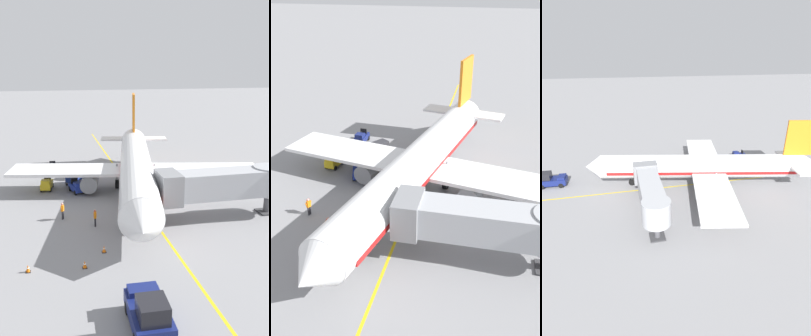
% 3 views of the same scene
% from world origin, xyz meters
% --- Properties ---
extents(ground_plane, '(400.00, 400.00, 0.00)m').
position_xyz_m(ground_plane, '(0.00, 0.00, 0.00)').
color(ground_plane, gray).
extents(gate_lead_in_line, '(0.24, 80.00, 0.01)m').
position_xyz_m(gate_lead_in_line, '(0.00, 0.00, 0.00)').
color(gate_lead_in_line, gold).
rests_on(gate_lead_in_line, ground).
extents(parked_airliner, '(30.43, 37.11, 10.63)m').
position_xyz_m(parked_airliner, '(-0.29, 1.67, 3.19)').
color(parked_airliner, white).
rests_on(parked_airliner, ground).
extents(jet_bridge, '(13.42, 3.50, 4.98)m').
position_xyz_m(jet_bridge, '(-6.88, 10.97, 3.45)').
color(jet_bridge, '#A8AAAF').
rests_on(jet_bridge, ground).
extents(pushback_tractor, '(2.37, 4.48, 2.40)m').
position_xyz_m(pushback_tractor, '(4.60, 25.65, 1.10)').
color(pushback_tractor, navy).
rests_on(pushback_tractor, ground).
extents(baggage_tug_lead, '(1.65, 2.67, 1.62)m').
position_xyz_m(baggage_tug_lead, '(10.12, -1.77, 0.71)').
color(baggage_tug_lead, gold).
rests_on(baggage_tug_lead, ground).
extents(baggage_tug_trailing, '(1.40, 2.56, 1.62)m').
position_xyz_m(baggage_tug_trailing, '(9.26, -9.09, 0.71)').
color(baggage_tug_trailing, navy).
rests_on(baggage_tug_trailing, ground).
extents(baggage_tug_spare, '(1.91, 2.74, 1.62)m').
position_xyz_m(baggage_tug_spare, '(6.59, 0.06, 0.71)').
color(baggage_tug_spare, '#1E339E').
rests_on(baggage_tug_spare, ground).
extents(baggage_cart_front, '(2.30, 2.80, 1.58)m').
position_xyz_m(baggage_cart_front, '(6.73, -3.31, 0.95)').
color(baggage_cart_front, '#4C4C51').
rests_on(baggage_cart_front, ground).
extents(baggage_cart_second_in_train, '(2.30, 2.80, 1.58)m').
position_xyz_m(baggage_cart_second_in_train, '(6.06, -6.19, 0.95)').
color(baggage_cart_second_in_train, '#4C4C51').
rests_on(baggage_cart_second_in_train, ground).
extents(ground_crew_wing_walker, '(0.32, 0.73, 1.69)m').
position_xyz_m(ground_crew_wing_walker, '(5.74, 10.48, 0.95)').
color(ground_crew_wing_walker, '#232328').
rests_on(ground_crew_wing_walker, ground).
extents(ground_crew_loader, '(0.36, 0.71, 1.69)m').
position_xyz_m(ground_crew_loader, '(8.66, 8.00, 0.95)').
color(ground_crew_loader, '#232328').
rests_on(ground_crew_loader, ground).
extents(safety_cone_nose_left, '(0.36, 0.36, 0.59)m').
position_xyz_m(safety_cone_nose_left, '(11.64, 17.62, 0.29)').
color(safety_cone_nose_left, black).
rests_on(safety_cone_nose_left, ground).
extents(safety_cone_nose_right, '(0.36, 0.36, 0.59)m').
position_xyz_m(safety_cone_nose_right, '(5.72, 15.82, 0.29)').
color(safety_cone_nose_right, black).
rests_on(safety_cone_nose_right, ground).
extents(safety_cone_wing_tip, '(0.36, 0.36, 0.59)m').
position_xyz_m(safety_cone_wing_tip, '(7.51, 17.97, 0.29)').
color(safety_cone_wing_tip, black).
rests_on(safety_cone_wing_tip, ground).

